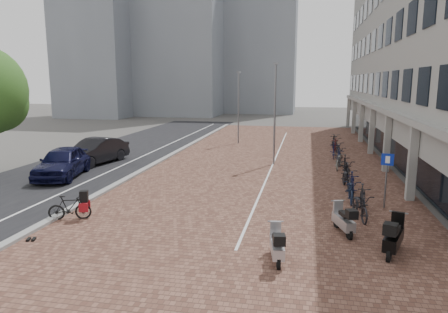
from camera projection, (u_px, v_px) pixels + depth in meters
ground at (194, 216)px, 16.10m from camera, size 140.00×140.00×0.00m
plaza_brick at (271, 161)px, 27.27m from camera, size 14.50×42.00×0.04m
street_asphalt at (118, 155)px, 29.42m from camera, size 8.00×50.00×0.03m
curb at (170, 156)px, 28.65m from camera, size 0.35×42.00×0.14m
lane_line at (144, 156)px, 29.03m from camera, size 0.12×44.00×0.00m
parking_line at (274, 160)px, 27.22m from camera, size 0.10×30.00×0.00m
office_building at (444, 32)px, 27.44m from camera, size 8.40×40.00×15.00m
bg_towers at (189, 23)px, 63.53m from camera, size 33.00×23.00×32.00m
car_navy at (63, 162)px, 22.52m from camera, size 2.97×5.22×1.67m
car_dark at (95, 151)px, 26.09m from camera, size 2.66×5.17×1.63m
hero_bike at (70, 207)px, 15.60m from camera, size 1.66×0.95×1.13m
shoes at (31, 240)px, 13.57m from camera, size 0.44×0.40×0.09m
scooter_front at (343, 219)px, 14.15m from camera, size 0.94×1.63×1.07m
scooter_mid at (394, 236)px, 12.44m from camera, size 1.12×1.85×1.22m
scooter_back at (277, 244)px, 12.01m from camera, size 0.73×1.61×1.07m
parking_sign at (387, 172)px, 16.82m from camera, size 0.48×0.16×2.32m
lamp_near at (275, 115)px, 25.47m from camera, size 0.12×0.12×6.27m
lamp_far at (238, 108)px, 34.23m from camera, size 0.12×0.12×5.93m
bike_row at (342, 161)px, 24.59m from camera, size 1.27×20.43×1.05m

